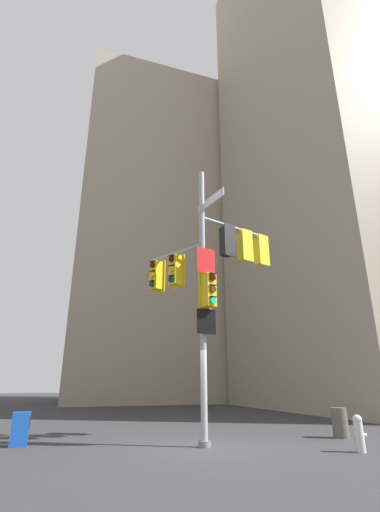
% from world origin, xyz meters
% --- Properties ---
extents(ground, '(120.00, 120.00, 0.00)m').
position_xyz_m(ground, '(0.00, 0.00, 0.00)').
color(ground, '#38383A').
extents(building_tower_right, '(15.66, 15.66, 43.55)m').
position_xyz_m(building_tower_right, '(16.71, 10.20, 21.78)').
color(building_tower_right, tan).
rests_on(building_tower_right, ground).
extents(building_mid_block, '(14.13, 14.13, 33.11)m').
position_xyz_m(building_mid_block, '(3.27, 25.71, 16.56)').
color(building_mid_block, tan).
rests_on(building_mid_block, ground).
extents(signal_pole_assembly, '(4.12, 2.86, 8.38)m').
position_xyz_m(signal_pole_assembly, '(0.46, 0.51, 5.13)').
color(signal_pole_assembly, '#9EA0A3').
rests_on(signal_pole_assembly, ground).
extents(fire_hydrant, '(0.33, 0.23, 0.86)m').
position_xyz_m(fire_hydrant, '(3.39, -1.93, 0.45)').
color(fire_hydrant, silver).
rests_on(fire_hydrant, ground).
extents(newspaper_box, '(0.45, 0.36, 0.86)m').
position_xyz_m(newspaper_box, '(-4.70, 1.69, 0.43)').
color(newspaper_box, '#194CB2').
rests_on(newspaper_box, ground).
extents(trash_bin, '(0.48, 0.48, 0.87)m').
position_xyz_m(trash_bin, '(4.65, 0.26, 0.43)').
color(trash_bin, '#59514C').
rests_on(trash_bin, ground).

